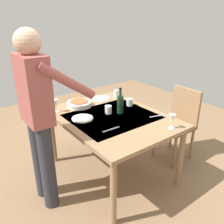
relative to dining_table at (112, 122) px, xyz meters
name	(u,v)px	position (x,y,z in m)	size (l,w,h in m)	color
ground_plane	(112,171)	(0.00, 0.00, -0.66)	(6.00, 6.00, 0.00)	#846647
dining_table	(112,122)	(0.00, 0.00, 0.00)	(1.39, 1.05, 0.73)	#93704C
chair_near	(179,119)	(-0.23, -0.91, -0.13)	(0.40, 0.40, 0.91)	brown
person_server	(39,113)	(0.04, 0.79, 0.30)	(0.42, 0.61, 1.69)	#2D2D38
wine_bottle	(120,104)	(0.02, -0.13, 0.18)	(0.07, 0.07, 0.30)	black
wine_glass_left	(172,119)	(-0.59, -0.29, 0.18)	(0.07, 0.07, 0.15)	white
wine_glass_right	(55,103)	(0.48, 0.44, 0.18)	(0.07, 0.07, 0.15)	white
water_cup_near_left	(108,110)	(0.09, -0.01, 0.12)	(0.08, 0.08, 0.09)	silver
water_cup_near_right	(116,94)	(0.48, -0.43, 0.12)	(0.07, 0.07, 0.09)	silver
water_cup_far_left	(130,102)	(0.13, -0.37, 0.11)	(0.08, 0.08, 0.09)	silver
serving_bowl_pasta	(79,103)	(0.48, 0.14, 0.10)	(0.30, 0.30, 0.07)	white
dinner_plate_near	(82,118)	(0.13, 0.30, 0.08)	(0.23, 0.23, 0.01)	white
dinner_plate_far	(101,99)	(0.53, -0.22, 0.08)	(0.23, 0.23, 0.01)	white
table_knife	(111,129)	(-0.25, 0.20, 0.07)	(0.01, 0.20, 0.01)	silver
table_fork	(157,116)	(-0.30, -0.40, 0.07)	(0.01, 0.18, 0.01)	silver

